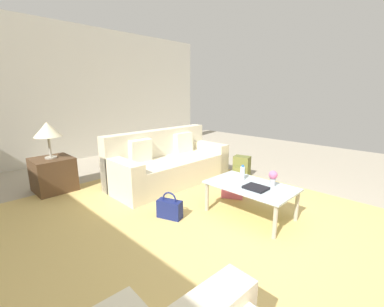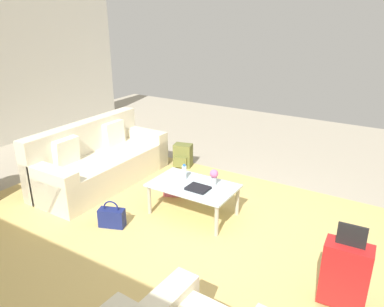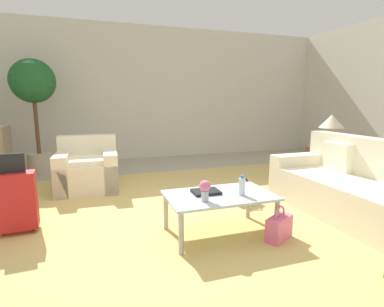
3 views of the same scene
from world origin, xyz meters
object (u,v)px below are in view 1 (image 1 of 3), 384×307
Objects in this scene: coffee_table at (251,189)px; table_lamp at (47,130)px; couch at (167,165)px; flower_vase at (273,177)px; handbag_navy at (170,209)px; backpack_olive at (242,167)px; coffee_table_book at (256,188)px; handbag_pink at (232,190)px; side_table at (53,174)px; water_bottle at (242,173)px.

table_lamp reaches higher than coffee_table.
couch is at bearing -122.03° from table_lamp.
table_lamp is at bearing 28.65° from flower_vase.
handbag_navy is 0.89× the size of backpack_olive.
couch is 7.89× the size of coffee_table_book.
handbag_navy is (0.82, 0.71, -0.32)m from coffee_table_book.
table_lamp is at bearing 38.49° from handbag_pink.
flower_vase is 0.35× the size of side_table.
coffee_table_book is 0.77× the size of handbag_pink.
couch reaches higher than water_bottle.
handbag_navy is at bearing 45.50° from flower_vase.
coffee_table_book is 0.47× the size of side_table.
coffee_table_book is 0.27m from flower_vase.
flower_vase reaches higher than side_table.
coffee_table_book is 1.35× the size of flower_vase.
water_bottle is 0.51× the size of backpack_olive.
side_table is (2.60, 1.60, -0.25)m from water_bottle.
flower_vase reaches higher than coffee_table.
handbag_pink is (0.31, -0.22, -0.40)m from water_bottle.
table_lamp is at bearing 28.18° from coffee_table.
handbag_navy is (0.50, 0.89, -0.40)m from water_bottle.
side_table is (2.80, 1.50, -0.10)m from coffee_table.
coffee_table_book is at bearing -154.07° from table_lamp.
couch is at bearing 1.42° from flower_vase.
coffee_table_book is 3.25m from side_table.
backpack_olive is (0.30, -2.08, 0.06)m from handbag_navy.
backpack_olive is at bearing -81.86° from handbag_navy.
water_bottle is 3.09m from table_lamp.
couch is 2.01m from table_lamp.
table_lamp is at bearing 31.61° from water_bottle.
coffee_table is at bearing -151.82° from table_lamp.
side_table is at bearing 38.49° from handbag_pink.
backpack_olive reaches higher than handbag_navy.
coffee_table_book is 0.69× the size of backpack_olive.
flower_vase reaches higher than coffee_table_book.
couch is 1.44m from backpack_olive.
couch is at bearing -4.38° from coffee_table_book.
flower_vase reaches higher than handbag_pink.
couch is 6.11× the size of handbag_navy.
side_table is 1.00× the size of table_lamp.
flower_vase is at bearing 166.85° from handbag_pink.
handbag_navy is (0.92, 0.94, -0.42)m from flower_vase.
water_bottle is at bearing -28.38° from coffee_table_book.
side_table is 2.93m from handbag_pink.
table_lamp reaches higher than flower_vase.
table_lamp is at bearing 57.97° from couch.
backpack_olive is (1.22, -1.14, -0.36)m from flower_vase.
coffee_table is 0.32m from flower_vase.
flower_vase is at bearing -134.50° from handbag_navy.
handbag_navy is at bearing 41.72° from coffee_table_book.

